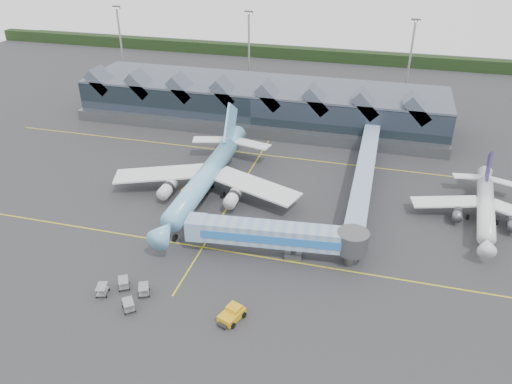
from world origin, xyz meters
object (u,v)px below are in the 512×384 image
(main_airliner, at_px, (206,176))
(pushback_tug, at_px, (232,314))
(jet_bridge, at_px, (286,236))
(regional_jet, at_px, (486,206))
(fuel_truck, at_px, (199,185))

(main_airliner, relative_size, pushback_tug, 9.49)
(jet_bridge, bearing_deg, pushback_tug, -110.12)
(regional_jet, distance_m, pushback_tug, 48.51)
(regional_jet, distance_m, fuel_truck, 50.64)
(fuel_truck, bearing_deg, jet_bridge, -30.22)
(regional_jet, xyz_separation_m, pushback_tug, (-34.53, -33.99, -2.14))
(main_airliner, height_order, regional_jet, main_airliner)
(main_airliner, height_order, jet_bridge, main_airliner)
(regional_jet, xyz_separation_m, fuel_truck, (-50.48, -3.76, -1.11))
(main_airliner, distance_m, pushback_tug, 33.49)
(main_airliner, height_order, pushback_tug, main_airliner)
(jet_bridge, relative_size, fuel_truck, 2.83)
(regional_jet, relative_size, fuel_truck, 2.75)
(regional_jet, height_order, pushback_tug, regional_jet)
(regional_jet, bearing_deg, main_airliner, -169.41)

